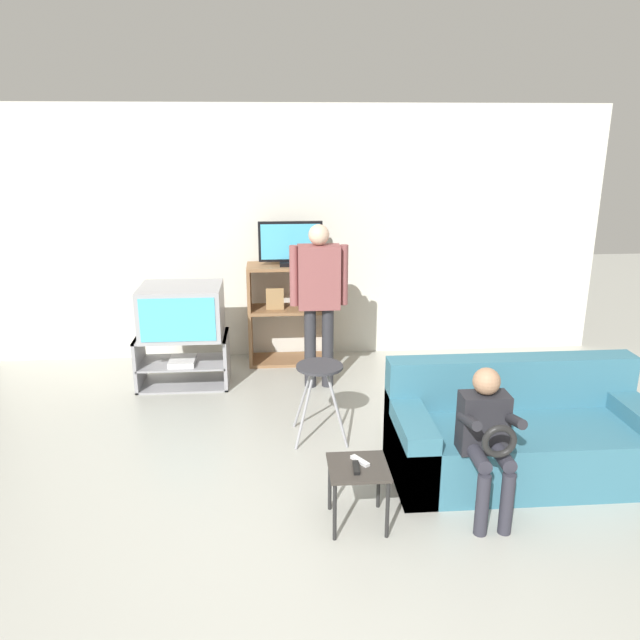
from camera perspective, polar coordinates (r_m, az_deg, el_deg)
ground_plane at (r=3.52m, az=1.30°, el=-24.73°), size 18.00×18.00×0.00m
wall_back at (r=6.54m, az=-1.99°, el=7.82°), size 6.40×0.06×2.60m
tv_stand at (r=6.07m, az=-12.39°, el=-3.64°), size 0.85×0.46×0.49m
television_main at (r=5.92m, az=-12.52°, el=0.80°), size 0.74×0.58×0.48m
media_shelf at (r=6.45m, az=-2.82°, el=0.65°), size 0.85×0.39×1.04m
television_flat at (r=6.26m, az=-2.71°, el=6.90°), size 0.64×0.20×0.44m
folding_stool at (r=4.85m, az=-0.03°, el=-5.33°), size 0.42×0.40×0.61m
snack_table at (r=3.91m, az=3.49°, el=-13.97°), size 0.36×0.36×0.40m
remote_control_black at (r=3.84m, az=3.33°, el=-13.32°), size 0.05×0.15×0.02m
remote_control_white at (r=3.91m, az=3.68°, el=-12.73°), size 0.11×0.14×0.02m
couch at (r=4.69m, az=17.85°, el=-10.14°), size 1.82×0.81×0.77m
person_standing_adult at (r=5.69m, az=-0.10°, el=2.65°), size 0.53×0.20×1.54m
person_seated_child at (r=4.02m, az=15.02°, el=-9.93°), size 0.33×0.43×0.95m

